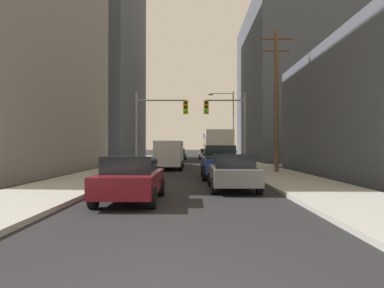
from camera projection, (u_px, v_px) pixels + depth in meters
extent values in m
cube|color=#9E9E99|center=(158.00, 158.00, 54.31)|extent=(3.64, 160.00, 0.15)
cube|color=#9E9E99|center=(227.00, 158.00, 54.23)|extent=(3.64, 160.00, 0.15)
cube|color=silver|center=(217.00, 145.00, 36.99)|extent=(2.51, 11.50, 2.90)
cube|color=black|center=(205.00, 141.00, 37.01)|extent=(0.03, 10.58, 0.80)
cube|color=red|center=(205.00, 151.00, 37.00)|extent=(0.02, 10.58, 0.28)
cylinder|color=black|center=(205.00, 158.00, 41.02)|extent=(0.32, 1.00, 1.00)
cylinder|color=black|center=(224.00, 158.00, 41.00)|extent=(0.32, 1.00, 1.00)
cylinder|color=black|center=(207.00, 160.00, 33.77)|extent=(0.32, 1.00, 1.00)
cylinder|color=black|center=(231.00, 160.00, 33.75)|extent=(0.32, 1.00, 1.00)
cube|color=navy|center=(220.00, 164.00, 20.07)|extent=(2.15, 5.45, 0.80)
cube|color=black|center=(219.00, 151.00, 21.05)|extent=(1.85, 1.85, 0.70)
cube|color=black|center=(222.00, 157.00, 18.73)|extent=(1.82, 2.42, 0.10)
cylinder|color=black|center=(203.00, 169.00, 21.81)|extent=(0.28, 0.80, 0.80)
cylinder|color=black|center=(234.00, 169.00, 21.79)|extent=(0.28, 0.80, 0.80)
cylinder|color=black|center=(205.00, 173.00, 18.35)|extent=(0.28, 0.80, 0.80)
cylinder|color=black|center=(241.00, 174.00, 18.34)|extent=(0.28, 0.80, 0.80)
cube|color=#B7BABF|center=(169.00, 153.00, 27.62)|extent=(2.03, 5.21, 1.90)
cube|color=black|center=(172.00, 148.00, 30.22)|extent=(1.76, 0.03, 0.60)
cylinder|color=black|center=(160.00, 164.00, 29.28)|extent=(0.24, 0.72, 0.72)
cylinder|color=black|center=(182.00, 164.00, 29.27)|extent=(0.24, 0.72, 0.72)
cylinder|color=black|center=(155.00, 166.00, 25.95)|extent=(0.24, 0.72, 0.72)
cylinder|color=black|center=(181.00, 166.00, 25.94)|extent=(0.24, 0.72, 0.72)
cube|color=maroon|center=(131.00, 182.00, 11.49)|extent=(1.83, 4.21, 0.65)
cube|color=black|center=(130.00, 164.00, 11.35)|extent=(1.60, 1.91, 0.55)
cylinder|color=black|center=(115.00, 187.00, 12.84)|extent=(0.22, 0.64, 0.64)
cylinder|color=black|center=(161.00, 187.00, 12.83)|extent=(0.22, 0.64, 0.64)
cylinder|color=black|center=(93.00, 198.00, 10.15)|extent=(0.22, 0.64, 0.64)
cylinder|color=black|center=(152.00, 198.00, 10.14)|extent=(0.22, 0.64, 0.64)
cube|color=slate|center=(233.00, 175.00, 14.51)|extent=(1.83, 4.21, 0.65)
cube|color=black|center=(233.00, 161.00, 14.37)|extent=(1.60, 1.91, 0.55)
cylinder|color=black|center=(211.00, 179.00, 15.86)|extent=(0.22, 0.64, 0.64)
cylinder|color=black|center=(248.00, 179.00, 15.85)|extent=(0.22, 0.64, 0.64)
cylinder|color=black|center=(214.00, 186.00, 13.17)|extent=(0.22, 0.64, 0.64)
cylinder|color=black|center=(259.00, 186.00, 13.16)|extent=(0.22, 0.64, 0.64)
cube|color=#141E4C|center=(173.00, 158.00, 34.67)|extent=(1.86, 4.23, 0.65)
cube|color=black|center=(173.00, 152.00, 34.53)|extent=(1.61, 1.92, 0.55)
cylinder|color=black|center=(166.00, 161.00, 36.02)|extent=(0.22, 0.64, 0.64)
cylinder|color=black|center=(182.00, 161.00, 36.01)|extent=(0.22, 0.64, 0.64)
cylinder|color=black|center=(163.00, 162.00, 33.33)|extent=(0.22, 0.64, 0.64)
cylinder|color=black|center=(181.00, 162.00, 33.32)|extent=(0.22, 0.64, 0.64)
cube|color=#195938|center=(179.00, 155.00, 48.94)|extent=(1.88, 4.23, 0.65)
cube|color=black|center=(179.00, 151.00, 48.79)|extent=(1.62, 1.93, 0.55)
cylinder|color=black|center=(174.00, 157.00, 50.28)|extent=(0.22, 0.64, 0.64)
cylinder|color=black|center=(186.00, 157.00, 50.27)|extent=(0.22, 0.64, 0.64)
cylinder|color=black|center=(172.00, 158.00, 47.60)|extent=(0.22, 0.64, 0.64)
cylinder|color=black|center=(185.00, 158.00, 47.58)|extent=(0.22, 0.64, 0.64)
cube|color=white|center=(206.00, 155.00, 51.00)|extent=(1.94, 4.26, 0.65)
cube|color=black|center=(206.00, 151.00, 50.86)|extent=(1.65, 1.95, 0.55)
cylinder|color=black|center=(200.00, 157.00, 52.35)|extent=(0.22, 0.64, 0.64)
cylinder|color=black|center=(211.00, 157.00, 52.34)|extent=(0.22, 0.64, 0.64)
cylinder|color=black|center=(200.00, 157.00, 49.66)|extent=(0.22, 0.64, 0.64)
cylinder|color=black|center=(212.00, 157.00, 49.65)|extent=(0.22, 0.64, 0.64)
cylinder|color=gray|center=(136.00, 131.00, 26.73)|extent=(0.18, 0.18, 6.00)
cylinder|color=gray|center=(161.00, 100.00, 26.73)|extent=(3.81, 0.12, 0.12)
cube|color=gold|center=(186.00, 107.00, 26.71)|extent=(0.38, 0.30, 1.05)
sphere|color=black|center=(186.00, 102.00, 26.55)|extent=(0.24, 0.24, 0.24)
sphere|color=black|center=(186.00, 107.00, 26.54)|extent=(0.24, 0.24, 0.24)
sphere|color=#19D833|center=(186.00, 111.00, 26.54)|extent=(0.24, 0.24, 0.24)
cylinder|color=gray|center=(245.00, 131.00, 26.66)|extent=(0.18, 0.18, 6.00)
cylinder|color=gray|center=(226.00, 100.00, 26.69)|extent=(2.97, 0.12, 0.12)
cube|color=gold|center=(206.00, 107.00, 26.70)|extent=(0.38, 0.30, 1.05)
sphere|color=black|center=(206.00, 102.00, 26.53)|extent=(0.24, 0.24, 0.24)
sphere|color=black|center=(206.00, 107.00, 26.53)|extent=(0.24, 0.24, 0.24)
sphere|color=#19D833|center=(206.00, 111.00, 26.53)|extent=(0.24, 0.24, 0.24)
cylinder|color=brown|center=(276.00, 102.00, 23.09)|extent=(0.28, 0.28, 9.64)
cube|color=brown|center=(276.00, 39.00, 23.13)|extent=(2.20, 0.12, 0.12)
cube|color=brown|center=(276.00, 51.00, 23.12)|extent=(1.80, 0.12, 0.12)
cylinder|color=gray|center=(233.00, 128.00, 35.59)|extent=(0.16, 0.16, 7.50)
cylinder|color=gray|center=(222.00, 93.00, 35.63)|extent=(2.31, 0.10, 0.10)
ellipsoid|color=#4C4C51|center=(211.00, 94.00, 35.64)|extent=(0.56, 0.32, 0.20)
cube|color=#4C515B|center=(73.00, 41.00, 50.53)|extent=(18.38, 20.94, 34.60)
cube|color=#4C515B|center=(327.00, 85.00, 52.67)|extent=(24.20, 24.49, 22.30)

